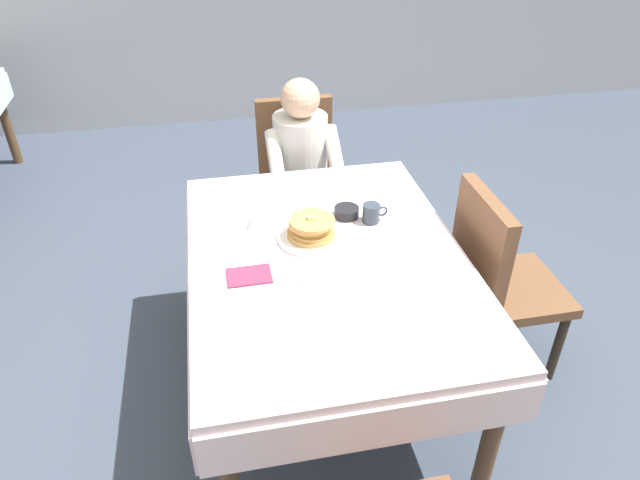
{
  "coord_description": "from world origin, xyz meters",
  "views": [
    {
      "loc": [
        -0.39,
        -1.84,
        2.09
      ],
      "look_at": [
        -0.02,
        0.04,
        0.79
      ],
      "focal_mm": 32.2,
      "sensor_mm": 36.0,
      "label": 1
    }
  ],
  "objects_px": {
    "chair_diner": "(298,169)",
    "spoon_near_edge": "(318,282)",
    "fork_left_of_plate": "(266,246)",
    "cup_coffee": "(372,213)",
    "bowl_butter": "(347,212)",
    "breakfast_stack": "(311,227)",
    "syrup_pitcher": "(254,221)",
    "dining_table_main": "(327,272)",
    "chair_right_side": "(496,274)",
    "plate_breakfast": "(311,237)",
    "knife_right_of_plate": "(356,236)",
    "diner_person": "(302,160)"
  },
  "relations": [
    {
      "from": "chair_diner",
      "to": "spoon_near_edge",
      "type": "xyz_separation_m",
      "value": [
        -0.14,
        -1.34,
        0.21
      ]
    },
    {
      "from": "cup_coffee",
      "to": "bowl_butter",
      "type": "relative_size",
      "value": 1.03
    },
    {
      "from": "diner_person",
      "to": "chair_right_side",
      "type": "distance_m",
      "value": 1.24
    },
    {
      "from": "spoon_near_edge",
      "to": "plate_breakfast",
      "type": "bearing_deg",
      "value": 74.92
    },
    {
      "from": "chair_right_side",
      "to": "knife_right_of_plate",
      "type": "relative_size",
      "value": 4.65
    },
    {
      "from": "chair_right_side",
      "to": "plate_breakfast",
      "type": "relative_size",
      "value": 3.32
    },
    {
      "from": "dining_table_main",
      "to": "knife_right_of_plate",
      "type": "distance_m",
      "value": 0.2
    },
    {
      "from": "chair_diner",
      "to": "spoon_near_edge",
      "type": "bearing_deg",
      "value": 84.12
    },
    {
      "from": "plate_breakfast",
      "to": "dining_table_main",
      "type": "bearing_deg",
      "value": -70.9
    },
    {
      "from": "breakfast_stack",
      "to": "syrup_pitcher",
      "type": "xyz_separation_m",
      "value": [
        -0.23,
        0.12,
        -0.02
      ]
    },
    {
      "from": "plate_breakfast",
      "to": "syrup_pitcher",
      "type": "relative_size",
      "value": 3.5
    },
    {
      "from": "breakfast_stack",
      "to": "bowl_butter",
      "type": "relative_size",
      "value": 1.83
    },
    {
      "from": "spoon_near_edge",
      "to": "dining_table_main",
      "type": "bearing_deg",
      "value": 57.51
    },
    {
      "from": "diner_person",
      "to": "plate_breakfast",
      "type": "xyz_separation_m",
      "value": [
        -0.11,
        -0.89,
        0.08
      ]
    },
    {
      "from": "diner_person",
      "to": "knife_right_of_plate",
      "type": "height_order",
      "value": "diner_person"
    },
    {
      "from": "plate_breakfast",
      "to": "chair_diner",
      "type": "bearing_deg",
      "value": 83.88
    },
    {
      "from": "bowl_butter",
      "to": "knife_right_of_plate",
      "type": "height_order",
      "value": "bowl_butter"
    },
    {
      "from": "chair_right_side",
      "to": "fork_left_of_plate",
      "type": "xyz_separation_m",
      "value": [
        -1.0,
        0.11,
        0.21
      ]
    },
    {
      "from": "dining_table_main",
      "to": "cup_coffee",
      "type": "bearing_deg",
      "value": 40.96
    },
    {
      "from": "chair_right_side",
      "to": "syrup_pitcher",
      "type": "bearing_deg",
      "value": -103.66
    },
    {
      "from": "plate_breakfast",
      "to": "fork_left_of_plate",
      "type": "bearing_deg",
      "value": -173.99
    },
    {
      "from": "cup_coffee",
      "to": "bowl_butter",
      "type": "distance_m",
      "value": 0.12
    },
    {
      "from": "bowl_butter",
      "to": "fork_left_of_plate",
      "type": "xyz_separation_m",
      "value": [
        -0.38,
        -0.16,
        -0.02
      ]
    },
    {
      "from": "chair_diner",
      "to": "fork_left_of_plate",
      "type": "height_order",
      "value": "chair_diner"
    },
    {
      "from": "chair_diner",
      "to": "bowl_butter",
      "type": "distance_m",
      "value": 0.93
    },
    {
      "from": "bowl_butter",
      "to": "breakfast_stack",
      "type": "bearing_deg",
      "value": -142.48
    },
    {
      "from": "cup_coffee",
      "to": "fork_left_of_plate",
      "type": "bearing_deg",
      "value": -167.94
    },
    {
      "from": "dining_table_main",
      "to": "spoon_near_edge",
      "type": "distance_m",
      "value": 0.21
    },
    {
      "from": "chair_diner",
      "to": "chair_right_side",
      "type": "relative_size",
      "value": 1.0
    },
    {
      "from": "diner_person",
      "to": "spoon_near_edge",
      "type": "relative_size",
      "value": 7.47
    },
    {
      "from": "plate_breakfast",
      "to": "bowl_butter",
      "type": "xyz_separation_m",
      "value": [
        0.19,
        0.14,
        0.01
      ]
    },
    {
      "from": "plate_breakfast",
      "to": "breakfast_stack",
      "type": "bearing_deg",
      "value": 27.41
    },
    {
      "from": "fork_left_of_plate",
      "to": "knife_right_of_plate",
      "type": "bearing_deg",
      "value": -87.28
    },
    {
      "from": "dining_table_main",
      "to": "chair_right_side",
      "type": "xyz_separation_m",
      "value": [
        0.77,
        0.0,
        -0.12
      ]
    },
    {
      "from": "cup_coffee",
      "to": "spoon_near_edge",
      "type": "bearing_deg",
      "value": -129.36
    },
    {
      "from": "chair_diner",
      "to": "breakfast_stack",
      "type": "relative_size",
      "value": 4.63
    },
    {
      "from": "chair_diner",
      "to": "dining_table_main",
      "type": "bearing_deg",
      "value": 86.7
    },
    {
      "from": "dining_table_main",
      "to": "chair_right_side",
      "type": "relative_size",
      "value": 1.64
    },
    {
      "from": "diner_person",
      "to": "cup_coffee",
      "type": "distance_m",
      "value": 0.83
    },
    {
      "from": "knife_right_of_plate",
      "to": "spoon_near_edge",
      "type": "bearing_deg",
      "value": 142.38
    },
    {
      "from": "chair_diner",
      "to": "chair_right_side",
      "type": "xyz_separation_m",
      "value": [
        0.7,
        -1.17,
        0.0
      ]
    },
    {
      "from": "fork_left_of_plate",
      "to": "spoon_near_edge",
      "type": "relative_size",
      "value": 1.2
    },
    {
      "from": "diner_person",
      "to": "plate_breakfast",
      "type": "distance_m",
      "value": 0.9
    },
    {
      "from": "plate_breakfast",
      "to": "spoon_near_edge",
      "type": "height_order",
      "value": "plate_breakfast"
    },
    {
      "from": "syrup_pitcher",
      "to": "chair_right_side",
      "type": "bearing_deg",
      "value": -13.66
    },
    {
      "from": "chair_right_side",
      "to": "chair_diner",
      "type": "bearing_deg",
      "value": -148.99
    },
    {
      "from": "chair_right_side",
      "to": "spoon_near_edge",
      "type": "height_order",
      "value": "chair_right_side"
    },
    {
      "from": "chair_right_side",
      "to": "spoon_near_edge",
      "type": "relative_size",
      "value": 6.2
    },
    {
      "from": "breakfast_stack",
      "to": "diner_person",
      "type": "bearing_deg",
      "value": 83.01
    },
    {
      "from": "fork_left_of_plate",
      "to": "spoon_near_edge",
      "type": "height_order",
      "value": "same"
    }
  ]
}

